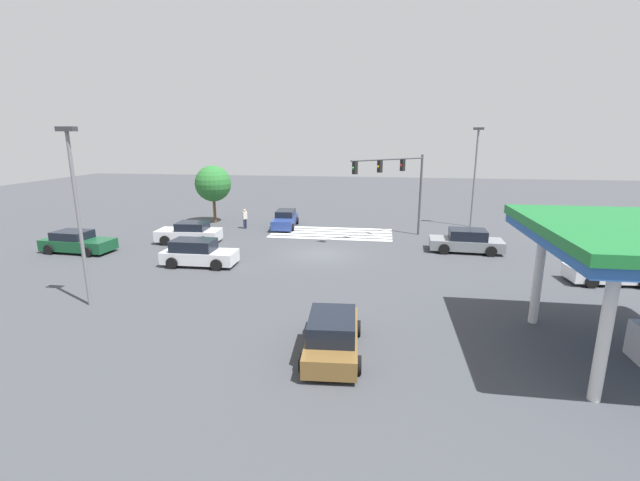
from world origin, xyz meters
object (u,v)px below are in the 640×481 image
car_2 (332,335)px  car_3 (609,271)px  car_4 (198,253)px  car_5 (190,233)px  tree_corner_a (213,184)px  car_0 (285,219)px  traffic_signal_mast (398,177)px  street_light_pole_b (76,202)px  street_light_pole_a (475,169)px  pedestrian (245,218)px  car_1 (466,241)px  car_6 (77,242)px

car_2 → car_3: 16.66m
car_3 → car_4: (22.89, 0.13, 0.09)m
car_5 → tree_corner_a: (1.07, -7.45, 2.79)m
car_0 → car_5: size_ratio=1.03×
traffic_signal_mast → street_light_pole_b: street_light_pole_b is taller
street_light_pole_a → tree_corner_a: size_ratio=1.63×
traffic_signal_mast → car_4: size_ratio=1.41×
car_0 → pedestrian: bearing=-76.1°
car_4 → street_light_pole_a: 23.75m
car_0 → pedestrian: pedestrian is taller
pedestrian → traffic_signal_mast: bearing=34.5°
traffic_signal_mast → car_4: bearing=-9.1°
traffic_signal_mast → car_1: size_ratio=1.29×
car_1 → car_6: car_1 is taller
car_5 → car_6: 7.29m
car_4 → tree_corner_a: tree_corner_a is taller
traffic_signal_mast → tree_corner_a: (16.04, -4.07, -1.17)m
car_1 → street_light_pole_a: (-1.92, -8.67, 4.23)m
car_0 → car_5: (5.67, 6.38, 0.05)m
car_3 → pedestrian: (23.43, -10.48, 0.27)m
car_0 → car_1: 15.13m
car_1 → tree_corner_a: 21.99m
car_0 → car_3: (-20.20, 11.52, -0.01)m
car_6 → car_0: bearing=43.5°
car_3 → car_6: (32.23, -1.57, 0.02)m
car_2 → car_5: size_ratio=0.99×
car_0 → car_4: bearing=-17.0°
traffic_signal_mast → car_2: 18.79m
car_2 → car_5: 19.23m
car_4 → street_light_pole_b: street_light_pole_b is taller
pedestrian → tree_corner_a: 4.85m
car_4 → traffic_signal_mast: bearing=35.2°
street_light_pole_b → tree_corner_a: street_light_pole_b is taller
pedestrian → car_2: bearing=-20.6°
car_4 → street_light_pole_b: (2.36, 6.67, 4.04)m
car_2 → car_3: (-13.59, -9.64, -0.04)m
traffic_signal_mast → car_2: (2.68, 18.17, -3.97)m
car_0 → street_light_pole_a: bearing=95.5°
pedestrian → street_light_pole_a: (-19.03, -3.71, 4.02)m
car_1 → car_3: size_ratio=1.12×
traffic_signal_mast → car_0: size_ratio=1.31×
car_4 → street_light_pole_b: size_ratio=0.55×
car_5 → street_light_pole_a: 23.68m
car_1 → pedestrian: size_ratio=2.90×
car_4 → street_light_pole_a: size_ratio=0.53×
car_5 → tree_corner_a: tree_corner_a is taller
car_0 → tree_corner_a: size_ratio=0.94×
traffic_signal_mast → car_0: bearing=-62.9°
car_1 → car_4: (16.57, 5.65, 0.04)m
car_2 → street_light_pole_a: (-9.19, -23.83, 4.25)m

